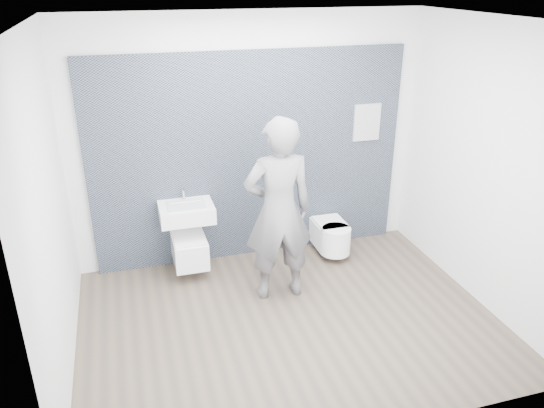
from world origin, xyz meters
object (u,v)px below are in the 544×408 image
object	(u,v)px
washbasin	(186,212)
visitor	(278,211)
toilet_rounded	(332,236)
toilet_square	(189,248)

from	to	relation	value
washbasin	visitor	distance (m)	1.12
toilet_rounded	visitor	size ratio (longest dim) A/B	0.31
washbasin	toilet_square	bearing A→B (deg)	-90.00
visitor	toilet_square	bearing A→B (deg)	-38.05
washbasin	toilet_rounded	size ratio (longest dim) A/B	0.97
washbasin	toilet_square	size ratio (longest dim) A/B	0.84
visitor	washbasin	bearing A→B (deg)	-39.66
toilet_rounded	visitor	xyz separation A→B (m)	(-0.86, -0.64, 0.72)
washbasin	toilet_square	distance (m)	0.42
washbasin	visitor	size ratio (longest dim) A/B	0.30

